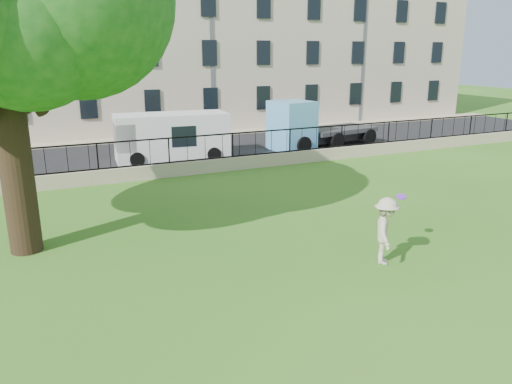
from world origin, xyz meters
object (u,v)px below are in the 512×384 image
frisbee (401,197)px  man (386,231)px  white_van (172,137)px  blue_truck (322,123)px

frisbee → man: bearing=-148.9°
frisbee → white_van: bearing=99.2°
man → frisbee: bearing=-23.2°
man → blue_truck: 16.64m
man → white_van: white_van is taller
white_van → man: bearing=-78.9°
white_van → blue_truck: bearing=5.7°
frisbee → blue_truck: bearing=65.2°
man → frisbee: (0.92, 0.55, 0.65)m
man → white_van: (-1.40, 14.84, 0.28)m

